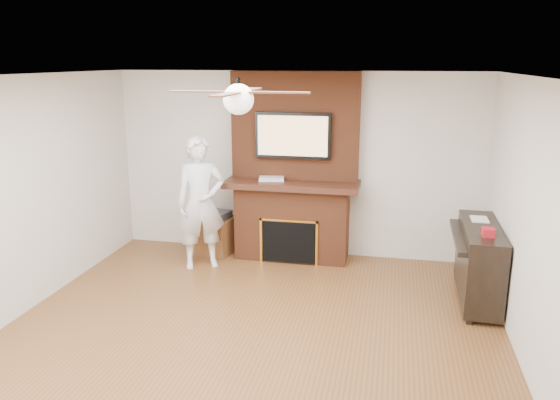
% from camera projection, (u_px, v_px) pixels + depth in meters
% --- Properties ---
extents(room_shell, '(5.36, 5.86, 2.86)m').
position_uv_depth(room_shell, '(241.00, 221.00, 4.84)').
color(room_shell, brown).
rests_on(room_shell, ground).
extents(fireplace, '(1.78, 0.64, 2.50)m').
position_uv_depth(fireplace, '(293.00, 186.00, 7.32)').
color(fireplace, brown).
rests_on(fireplace, ground).
extents(tv, '(1.00, 0.08, 0.60)m').
position_uv_depth(tv, '(293.00, 136.00, 7.11)').
color(tv, black).
rests_on(tv, fireplace).
extents(ceiling_fan, '(1.21, 1.21, 0.31)m').
position_uv_depth(ceiling_fan, '(238.00, 98.00, 4.57)').
color(ceiling_fan, black).
rests_on(ceiling_fan, room_shell).
extents(person, '(0.75, 0.66, 1.72)m').
position_uv_depth(person, '(201.00, 203.00, 6.99)').
color(person, silver).
rests_on(person, ground).
extents(side_table, '(0.61, 0.61, 0.60)m').
position_uv_depth(side_table, '(215.00, 233.00, 7.66)').
color(side_table, brown).
rests_on(side_table, ground).
extents(piano, '(0.52, 1.34, 0.96)m').
position_uv_depth(piano, '(479.00, 261.00, 6.06)').
color(piano, black).
rests_on(piano, ground).
extents(cable_box, '(0.36, 0.25, 0.05)m').
position_uv_depth(cable_box, '(272.00, 179.00, 7.26)').
color(cable_box, silver).
rests_on(cable_box, fireplace).
extents(candle_orange, '(0.07, 0.07, 0.10)m').
position_uv_depth(candle_orange, '(276.00, 256.00, 7.40)').
color(candle_orange, orange).
rests_on(candle_orange, ground).
extents(candle_green, '(0.06, 0.06, 0.09)m').
position_uv_depth(candle_green, '(291.00, 259.00, 7.31)').
color(candle_green, '#41913A').
rests_on(candle_green, ground).
extents(candle_cream, '(0.08, 0.08, 0.12)m').
position_uv_depth(candle_cream, '(297.00, 256.00, 7.39)').
color(candle_cream, beige).
rests_on(candle_cream, ground).
extents(candle_blue, '(0.06, 0.06, 0.08)m').
position_uv_depth(candle_blue, '(305.00, 260.00, 7.31)').
color(candle_blue, navy).
rests_on(candle_blue, ground).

